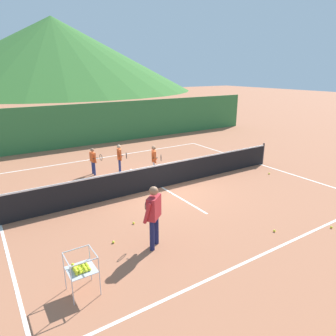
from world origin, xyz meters
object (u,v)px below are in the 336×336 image
at_px(tennis_net, 162,176).
at_px(student_0, 93,159).
at_px(instructor, 154,211).
at_px(tennis_ball_4, 269,174).
at_px(ball_cart, 80,268).
at_px(student_2, 154,158).
at_px(tennis_ball_5, 331,227).
at_px(student_1, 120,156).
at_px(tennis_ball_3, 274,231).
at_px(tennis_ball_0, 134,223).
at_px(tennis_ball_2, 113,242).

bearing_deg(tennis_net, student_0, 119.62).
bearing_deg(instructor, tennis_ball_4, 17.04).
bearing_deg(tennis_net, ball_cart, -137.38).
xyz_separation_m(tennis_net, student_2, (0.50, 1.41, 0.31)).
relative_size(tennis_net, instructor, 6.98).
bearing_deg(tennis_ball_4, tennis_ball_5, -119.56).
xyz_separation_m(student_0, student_2, (2.19, -1.57, 0.08)).
distance_m(student_1, student_2, 1.62).
height_order(student_1, tennis_ball_3, student_1).
height_order(ball_cart, tennis_ball_0, ball_cart).
height_order(tennis_ball_0, tennis_ball_4, same).
distance_m(tennis_net, instructor, 4.30).
bearing_deg(tennis_ball_5, ball_cart, 169.34).
bearing_deg(tennis_net, student_1, 102.99).
height_order(student_1, tennis_ball_2, student_1).
xyz_separation_m(tennis_ball_3, tennis_ball_5, (1.59, -0.78, 0.00)).
bearing_deg(tennis_ball_2, tennis_net, 40.39).
distance_m(tennis_ball_2, tennis_ball_5, 6.36).
relative_size(student_1, tennis_ball_0, 19.09).
height_order(student_0, tennis_ball_2, student_0).
height_order(tennis_net, student_2, student_2).
distance_m(student_1, tennis_ball_3, 7.55).
bearing_deg(instructor, tennis_ball_3, -20.56).
distance_m(ball_cart, tennis_ball_3, 5.51).
distance_m(student_1, tennis_ball_4, 6.77).
xyz_separation_m(student_0, tennis_ball_0, (-0.62, -5.09, -0.70)).
xyz_separation_m(tennis_ball_4, tennis_ball_5, (-2.41, -4.26, 0.00)).
xyz_separation_m(tennis_ball_0, tennis_ball_2, (-0.95, -0.67, 0.00)).
bearing_deg(student_2, tennis_net, -109.33).
height_order(instructor, tennis_ball_0, instructor).
bearing_deg(student_1, tennis_ball_3, -78.59).
bearing_deg(student_2, instructor, -120.60).
bearing_deg(tennis_ball_2, tennis_ball_0, 35.19).
xyz_separation_m(ball_cart, tennis_ball_4, (9.46, 2.93, -0.55)).
bearing_deg(instructor, tennis_ball_5, -22.40).
relative_size(ball_cart, tennis_ball_4, 13.22).
height_order(tennis_ball_4, tennis_ball_5, same).
relative_size(student_1, tennis_ball_5, 19.09).
distance_m(student_0, tennis_ball_2, 6.01).
relative_size(tennis_ball_0, tennis_ball_4, 1.00).
bearing_deg(instructor, student_0, 83.66).
bearing_deg(tennis_ball_0, tennis_net, 42.32).
height_order(instructor, student_1, instructor).
distance_m(instructor, tennis_ball_2, 1.50).
relative_size(instructor, tennis_ball_2, 25.09).
xyz_separation_m(tennis_ball_0, tennis_ball_4, (7.20, 0.83, 0.00)).
bearing_deg(tennis_ball_4, tennis_ball_0, -173.40).
xyz_separation_m(student_2, tennis_ball_0, (-2.81, -3.52, -0.78)).
xyz_separation_m(student_0, tennis_ball_4, (6.58, -4.26, -0.70)).
height_order(tennis_net, student_1, student_1).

